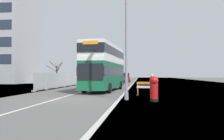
# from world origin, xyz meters

# --- Properties ---
(ground) EXTENTS (140.00, 280.00, 0.10)m
(ground) POSITION_xyz_m (0.64, 0.14, -0.05)
(ground) COLOR #565451
(double_decker_bus) EXTENTS (3.39, 11.44, 4.89)m
(double_decker_bus) POSITION_xyz_m (0.92, 9.56, 2.60)
(double_decker_bus) COLOR #145638
(double_decker_bus) RESTS_ON ground
(lamppost_foreground) EXTENTS (0.29, 0.70, 8.27)m
(lamppost_foreground) POSITION_xyz_m (3.82, 0.21, 3.90)
(lamppost_foreground) COLOR gray
(lamppost_foreground) RESTS_ON ground
(red_pillar_postbox) EXTENTS (0.58, 0.58, 1.66)m
(red_pillar_postbox) POSITION_xyz_m (5.67, -0.64, 0.91)
(red_pillar_postbox) COLOR black
(red_pillar_postbox) RESTS_ON ground
(roadworks_barrier) EXTENTS (1.59, 0.75, 1.16)m
(roadworks_barrier) POSITION_xyz_m (5.25, 3.64, 0.72)
(roadworks_barrier) COLOR orange
(roadworks_barrier) RESTS_ON ground
(construction_site_fence) EXTENTS (0.44, 17.20, 2.03)m
(construction_site_fence) POSITION_xyz_m (-6.22, 15.97, 0.97)
(construction_site_fence) COLOR #A8AAAD
(construction_site_fence) RESTS_ON ground
(car_oncoming_near) EXTENTS (2.06, 4.32, 2.16)m
(car_oncoming_near) POSITION_xyz_m (0.75, 25.57, 1.02)
(car_oncoming_near) COLOR black
(car_oncoming_near) RESTS_ON ground
(car_receding_mid) EXTENTS (1.94, 4.00, 2.04)m
(car_receding_mid) POSITION_xyz_m (0.51, 34.43, 0.97)
(car_receding_mid) COLOR navy
(car_receding_mid) RESTS_ON ground
(car_receding_far) EXTENTS (2.08, 4.13, 2.16)m
(car_receding_far) POSITION_xyz_m (1.26, 41.48, 1.01)
(car_receding_far) COLOR maroon
(car_receding_far) RESTS_ON ground
(car_far_side) EXTENTS (2.03, 4.31, 2.20)m
(car_far_side) POSITION_xyz_m (0.62, 50.50, 1.03)
(car_far_side) COLOR maroon
(car_far_side) RESTS_ON ground
(bare_tree_far_verge_near) EXTENTS (2.94, 2.11, 4.20)m
(bare_tree_far_verge_near) POSITION_xyz_m (-10.84, 27.61, 2.18)
(bare_tree_far_verge_near) COLOR #4C3D2D
(bare_tree_far_verge_near) RESTS_ON ground
(bare_tree_far_verge_mid) EXTENTS (2.81, 2.54, 4.70)m
(bare_tree_far_verge_mid) POSITION_xyz_m (-11.49, 51.82, 2.36)
(bare_tree_far_verge_mid) COLOR #4C3D2D
(bare_tree_far_verge_mid) RESTS_ON ground
(pedestrian_at_kerb) EXTENTS (0.34, 0.34, 1.80)m
(pedestrian_at_kerb) POSITION_xyz_m (5.70, 2.72, 0.91)
(pedestrian_at_kerb) COLOR #2D3342
(pedestrian_at_kerb) RESTS_ON ground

